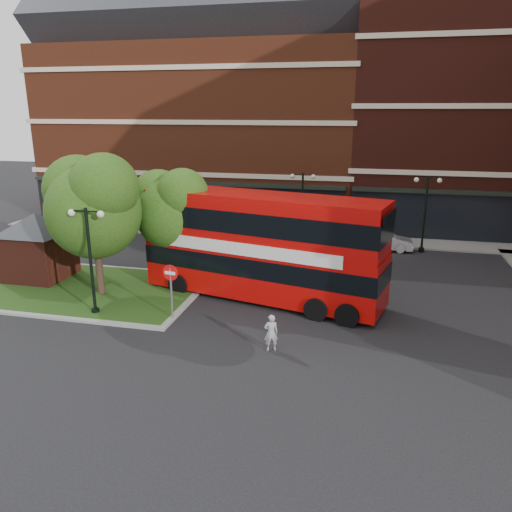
% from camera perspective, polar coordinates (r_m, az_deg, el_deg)
% --- Properties ---
extents(ground, '(120.00, 120.00, 0.00)m').
position_cam_1_polar(ground, '(21.93, -5.49, -8.16)').
color(ground, black).
rests_on(ground, ground).
extents(pavement_far, '(44.00, 3.00, 0.12)m').
position_cam_1_polar(pavement_far, '(37.07, 2.54, 2.35)').
color(pavement_far, slate).
rests_on(pavement_far, ground).
extents(terrace_far_left, '(26.00, 12.00, 14.00)m').
position_cam_1_polar(terrace_far_left, '(45.28, -5.82, 13.75)').
color(terrace_far_left, maroon).
rests_on(terrace_far_left, ground).
extents(terrace_far_right, '(18.00, 12.00, 16.00)m').
position_cam_1_polar(terrace_far_right, '(43.52, 23.67, 13.71)').
color(terrace_far_right, '#471911').
rests_on(terrace_far_right, ground).
extents(traffic_island, '(12.60, 7.60, 0.15)m').
position_cam_1_polar(traffic_island, '(27.74, -19.40, -3.52)').
color(traffic_island, gray).
rests_on(traffic_island, ground).
extents(kiosk, '(6.51, 6.51, 3.60)m').
position_cam_1_polar(kiosk, '(29.58, -23.72, 1.78)').
color(kiosk, '#471911').
rests_on(kiosk, traffic_island).
extents(tree_island_west, '(5.40, 4.71, 7.21)m').
position_cam_1_polar(tree_island_west, '(25.48, -18.22, 5.90)').
color(tree_island_west, '#2D2116').
rests_on(tree_island_west, ground).
extents(tree_island_east, '(4.46, 3.90, 6.29)m').
position_cam_1_polar(tree_island_east, '(26.40, -9.69, 5.62)').
color(tree_island_east, '#2D2116').
rests_on(tree_island_east, ground).
extents(lamp_island, '(1.72, 0.36, 5.00)m').
position_cam_1_polar(lamp_island, '(23.38, -18.43, 0.01)').
color(lamp_island, black).
rests_on(lamp_island, ground).
extents(lamp_far_left, '(1.72, 0.36, 5.00)m').
position_cam_1_polar(lamp_far_left, '(34.24, 5.29, 5.85)').
color(lamp_far_left, black).
rests_on(lamp_far_left, ground).
extents(lamp_far_right, '(1.72, 0.36, 5.00)m').
position_cam_1_polar(lamp_far_right, '(34.12, 18.76, 5.00)').
color(lamp_far_right, black).
rests_on(lamp_far_right, ground).
extents(bus, '(12.30, 5.45, 4.58)m').
position_cam_1_polar(bus, '(24.18, 0.67, 1.85)').
color(bus, '#B10907').
rests_on(bus, ground).
extents(woman, '(0.64, 0.53, 1.51)m').
position_cam_1_polar(woman, '(19.63, 1.74, -8.75)').
color(woman, '#9B9B9E').
rests_on(woman, ground).
extents(car_silver, '(4.12, 1.79, 1.38)m').
position_cam_1_polar(car_silver, '(35.38, -0.88, 2.73)').
color(car_silver, silver).
rests_on(car_silver, ground).
extents(car_white, '(3.86, 1.47, 1.26)m').
position_cam_1_polar(car_white, '(34.43, 14.40, 1.70)').
color(car_white, silver).
rests_on(car_white, ground).
extents(no_entry_sign, '(0.72, 0.15, 2.61)m').
position_cam_1_polar(no_entry_sign, '(22.19, -9.71, -2.85)').
color(no_entry_sign, slate).
rests_on(no_entry_sign, ground).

